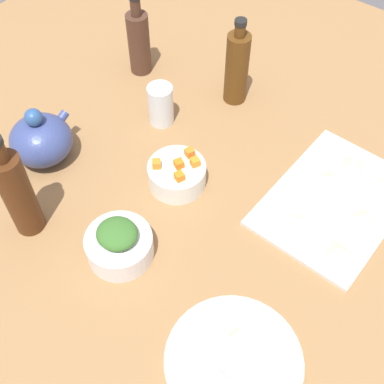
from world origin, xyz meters
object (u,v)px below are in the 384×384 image
object	(u,v)px
bowl_carrots	(177,175)
bottle_1	(139,41)
plate_tofu	(234,361)
bowl_greens	(120,246)
bottle_2	(237,67)
cutting_board	(334,202)
drinking_glass_0	(161,105)
bottle_0	(17,193)
teapot	(41,139)

from	to	relation	value
bowl_carrots	bottle_1	size ratio (longest dim) A/B	0.58
plate_tofu	bottle_1	bearing A→B (deg)	52.18
bowl_greens	bowl_carrots	distance (cm)	21.32
bottle_1	bottle_2	size ratio (longest dim) A/B	0.97
bowl_greens	bowl_carrots	world-z (taller)	bowl_greens
bottle_1	bowl_carrots	bearing A→B (deg)	-127.77
cutting_board	drinking_glass_0	bearing A→B (deg)	93.72
bowl_carrots	drinking_glass_0	bearing A→B (deg)	49.45
cutting_board	bottle_1	xyz separation A→B (cm)	(8.87, 62.77, 8.53)
plate_tofu	bottle_2	xyz separation A→B (cm)	(56.33, 38.56, 9.24)
plate_tofu	bowl_greens	size ratio (longest dim) A/B	1.82
bottle_0	drinking_glass_0	size ratio (longest dim) A/B	2.50
plate_tofu	bowl_carrots	world-z (taller)	bowl_carrots
bowl_greens	bowl_carrots	bearing A→B (deg)	6.65
bottle_1	drinking_glass_0	world-z (taller)	bottle_1
bowl_greens	bottle_2	size ratio (longest dim) A/B	0.58
drinking_glass_0	teapot	bearing A→B (deg)	151.81
drinking_glass_0	bowl_carrots	bearing A→B (deg)	-130.55
teapot	bottle_2	size ratio (longest dim) A/B	0.69
bottle_1	plate_tofu	bearing A→B (deg)	-127.82
bottle_0	cutting_board	bearing A→B (deg)	-47.57
cutting_board	teapot	bearing A→B (deg)	115.55
bowl_greens	bottle_2	world-z (taller)	bottle_2
cutting_board	drinking_glass_0	world-z (taller)	drinking_glass_0
cutting_board	bottle_2	xyz separation A→B (cm)	(14.69, 36.27, 9.34)
bottle_2	drinking_glass_0	bearing A→B (deg)	151.47
cutting_board	bowl_greens	world-z (taller)	bowl_greens
teapot	bottle_1	xyz separation A→B (cm)	(37.33, 3.24, 3.41)
plate_tofu	bottle_0	size ratio (longest dim) A/B	0.94
plate_tofu	cutting_board	bearing A→B (deg)	3.15
bottle_0	bottle_1	size ratio (longest dim) A/B	1.16
bottle_2	cutting_board	bearing A→B (deg)	-112.05
cutting_board	bowl_carrots	xyz separation A→B (cm)	(-16.13, 30.50, 2.21)
bowl_carrots	bottle_0	xyz separation A→B (cm)	(-27.44, 17.16, 8.19)
bottle_2	bowl_carrots	bearing A→B (deg)	-169.41
cutting_board	teapot	world-z (taller)	teapot
cutting_board	bottle_1	world-z (taller)	bottle_1
cutting_board	drinking_glass_0	size ratio (longest dim) A/B	3.38
bottle_0	bowl_greens	bearing A→B (deg)	-72.33
bottle_2	drinking_glass_0	world-z (taller)	bottle_2
cutting_board	bowl_carrots	bearing A→B (deg)	117.88
plate_tofu	teapot	distance (cm)	63.41
cutting_board	bottle_0	bearing A→B (deg)	132.43
cutting_board	bottle_2	size ratio (longest dim) A/B	1.53
bottle_0	drinking_glass_0	xyz separation A→B (cm)	(40.59, -1.79, -5.74)
bowl_carrots	bottle_1	xyz separation A→B (cm)	(25.00, 32.27, 6.33)
cutting_board	bowl_carrots	world-z (taller)	bowl_carrots
cutting_board	bottle_1	size ratio (longest dim) A/B	1.57
bowl_greens	bottle_1	bearing A→B (deg)	36.95
plate_tofu	bowl_carrots	bearing A→B (deg)	52.12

